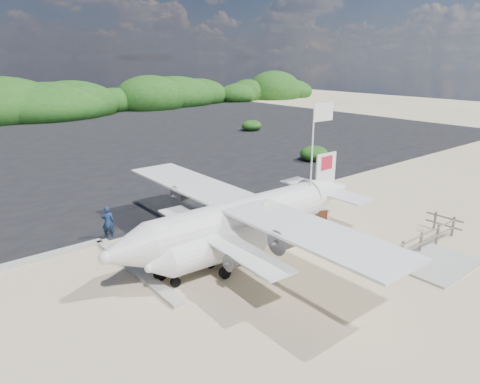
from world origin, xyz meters
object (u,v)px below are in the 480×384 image
(crew_a, at_px, (108,222))
(flagpole, at_px, (308,232))
(baggage_cart, at_px, (220,241))
(signboard, at_px, (314,234))
(crew_b, at_px, (204,201))
(aircraft_large, at_px, (200,154))
(crew_c, at_px, (213,205))

(crew_a, bearing_deg, flagpole, 168.19)
(baggage_cart, distance_m, signboard, 4.64)
(baggage_cart, bearing_deg, flagpole, -2.41)
(crew_b, xyz_separation_m, aircraft_large, (8.90, 13.53, -0.89))
(signboard, relative_size, crew_c, 0.92)
(signboard, xyz_separation_m, aircraft_large, (6.14, 18.91, 0.00))
(aircraft_large, bearing_deg, signboard, 72.55)
(baggage_cart, distance_m, crew_b, 3.43)
(crew_c, bearing_deg, crew_a, -35.69)
(crew_b, bearing_deg, crew_c, 87.86)
(baggage_cart, xyz_separation_m, flagpole, (3.99, -1.96, 0.00))
(baggage_cart, distance_m, crew_a, 5.42)
(signboard, height_order, crew_a, crew_a)
(crew_a, height_order, crew_b, crew_b)
(crew_b, bearing_deg, crew_a, -30.05)
(flagpole, height_order, crew_b, flagpole)
(flagpole, distance_m, crew_a, 9.73)
(crew_b, relative_size, aircraft_large, 0.11)
(crew_a, height_order, crew_c, crew_a)
(signboard, bearing_deg, crew_b, 136.03)
(signboard, height_order, crew_c, crew_c)
(baggage_cart, xyz_separation_m, crew_b, (1.25, 3.07, 0.89))
(signboard, relative_size, crew_b, 0.82)
(baggage_cart, relative_size, aircraft_large, 0.16)
(crew_a, bearing_deg, crew_b, -162.98)
(crew_b, height_order, crew_c, crew_b)
(crew_b, distance_m, crew_c, 0.56)
(crew_a, distance_m, crew_b, 5.19)
(aircraft_large, bearing_deg, crew_b, 57.17)
(crew_b, bearing_deg, aircraft_large, -146.74)
(baggage_cart, bearing_deg, signboard, -6.27)
(aircraft_large, bearing_deg, baggage_cart, 59.07)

